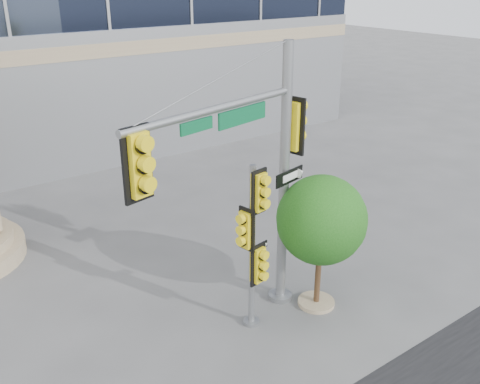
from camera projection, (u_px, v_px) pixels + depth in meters
ground at (290, 338)px, 13.09m from camera, size 120.00×120.00×0.00m
main_signal_pole at (252, 163)px, 12.18m from camera, size 5.28×1.59×6.89m
secondary_signal_pole at (254, 237)px, 12.57m from camera, size 0.78×0.57×4.30m
street_tree at (322, 223)px, 13.52m from camera, size 2.36×2.30×3.67m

